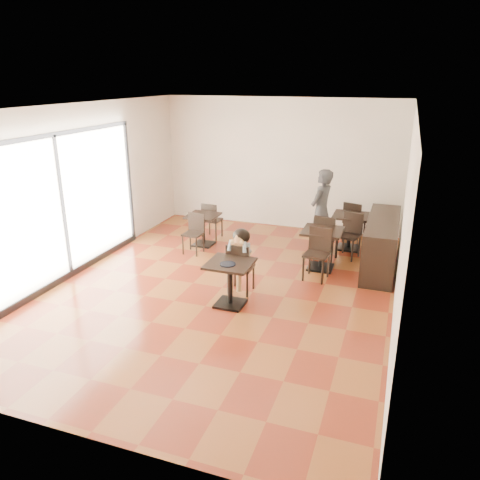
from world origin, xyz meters
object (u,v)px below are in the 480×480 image
at_px(child_table, 230,284).
at_px(cafe_table_left, 203,230).
at_px(cafe_table_mid, 321,249).
at_px(chair_left_a, 212,220).
at_px(adult_patron, 321,211).
at_px(chair_left_b, 193,234).
at_px(cafe_table_back, 349,232).
at_px(chair_mid_b, 317,255).
at_px(chair_mid_a, 326,237).
at_px(child_chair, 241,267).
at_px(chair_back_b, 349,236).
at_px(chair_back_a, 354,222).
at_px(child, 241,261).

distance_m(child_table, cafe_table_left, 3.05).
distance_m(cafe_table_mid, chair_left_a, 2.97).
relative_size(adult_patron, chair_left_b, 2.10).
height_order(cafe_table_back, chair_mid_b, chair_mid_b).
bearing_deg(cafe_table_mid, chair_mid_a, 90.00).
bearing_deg(cafe_table_back, child_table, -114.22).
height_order(child_chair, chair_back_b, chair_back_b).
distance_m(child_chair, chair_left_b, 2.20).
distance_m(chair_mid_a, chair_left_a, 2.82).
height_order(cafe_table_mid, chair_back_a, chair_back_a).
bearing_deg(cafe_table_back, cafe_table_mid, -106.02).
xyz_separation_m(chair_mid_a, chair_left_b, (-2.78, -0.61, -0.06)).
xyz_separation_m(cafe_table_left, chair_left_b, (0.00, -0.55, 0.07)).
bearing_deg(chair_back_b, child_table, -101.95).
height_order(chair_back_a, chair_back_b, same).
distance_m(child_table, cafe_table_mid, 2.39).
bearing_deg(adult_patron, cafe_table_left, -60.92).
distance_m(cafe_table_back, chair_mid_b, 1.94).
bearing_deg(cafe_table_mid, cafe_table_back, 73.98).
height_order(child, chair_back_a, child).
bearing_deg(cafe_table_back, cafe_table_left, -164.93).
xyz_separation_m(child_table, child_chair, (0.00, 0.55, 0.08)).
xyz_separation_m(cafe_table_left, chair_left_a, (0.00, 0.55, 0.07)).
bearing_deg(chair_back_a, adult_patron, 69.48).
height_order(adult_patron, chair_back_a, adult_patron).
bearing_deg(cafe_table_back, chair_mid_a, -115.91).
bearing_deg(child, child_chair, 0.00).
bearing_deg(chair_left_b, chair_left_a, 93.86).
distance_m(chair_back_a, chair_back_b, 1.10).
bearing_deg(cafe_table_left, chair_back_b, 5.39).
distance_m(adult_patron, cafe_table_back, 0.85).
xyz_separation_m(child_chair, chair_mid_b, (1.16, 0.99, 0.02)).
bearing_deg(adult_patron, child_table, 0.22).
height_order(child, cafe_table_mid, child).
xyz_separation_m(chair_back_a, chair_back_b, (0.00, -1.10, 0.00)).
bearing_deg(chair_mid_a, chair_back_b, -143.28).
relative_size(chair_left_a, chair_back_b, 0.91).
distance_m(cafe_table_mid, chair_mid_b, 0.56).
bearing_deg(child, chair_back_b, 55.78).
bearing_deg(cafe_table_mid, chair_left_a, 159.45).
relative_size(cafe_table_back, chair_mid_b, 0.81).
bearing_deg(chair_back_a, chair_left_b, 48.21).
bearing_deg(chair_left_b, chair_back_b, 18.74).
height_order(chair_mid_b, chair_back_a, chair_mid_b).
relative_size(adult_patron, chair_mid_a, 1.85).
bearing_deg(chair_left_b, cafe_table_mid, 5.05).
bearing_deg(chair_left_a, chair_mid_b, 154.05).
bearing_deg(chair_mid_b, child_table, -119.95).
distance_m(child_table, chair_left_a, 3.53).
bearing_deg(chair_left_b, cafe_table_back, 27.76).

